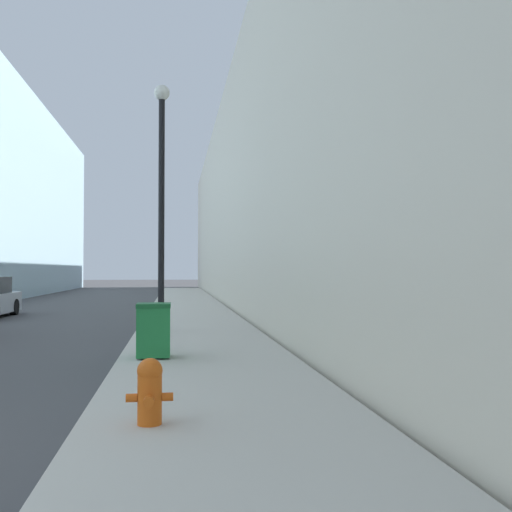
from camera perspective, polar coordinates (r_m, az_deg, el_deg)
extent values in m
cube|color=#B7B2A8|center=(22.69, -6.53, -5.76)|extent=(3.34, 60.00, 0.16)
cube|color=beige|center=(31.95, 7.22, 5.12)|extent=(12.00, 60.00, 10.86)
cylinder|color=#D15614|center=(6.40, -10.59, -13.95)|extent=(0.26, 0.26, 0.52)
sphere|color=#D15614|center=(6.34, -10.57, -11.23)|extent=(0.27, 0.27, 0.27)
cylinder|color=#D15614|center=(6.33, -10.57, -10.49)|extent=(0.07, 0.07, 0.06)
cylinder|color=#D15614|center=(6.21, -10.66, -14.10)|extent=(0.11, 0.12, 0.11)
cylinder|color=#D15614|center=(6.41, -12.33, -13.69)|extent=(0.12, 0.09, 0.09)
cylinder|color=#D15614|center=(6.39, -8.83, -13.74)|extent=(0.12, 0.09, 0.09)
cube|color=#1E7538|center=(10.98, -10.20, -7.47)|extent=(0.61, 0.58, 0.91)
cube|color=#16572A|center=(10.93, -10.19, -4.88)|extent=(0.63, 0.60, 0.08)
cylinder|color=black|center=(11.28, -11.50, -9.38)|extent=(0.05, 0.16, 0.16)
cylinder|color=black|center=(11.27, -8.82, -9.41)|extent=(0.05, 0.16, 0.16)
cylinder|color=black|center=(15.57, -9.49, -7.01)|extent=(0.31, 0.31, 0.25)
cylinder|color=black|center=(15.56, -9.44, 4.10)|extent=(0.17, 0.17, 6.27)
sphere|color=silver|center=(16.22, -9.40, 15.81)|extent=(0.42, 0.42, 0.42)
cylinder|color=black|center=(24.95, -23.03, -4.71)|extent=(0.24, 0.64, 0.64)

